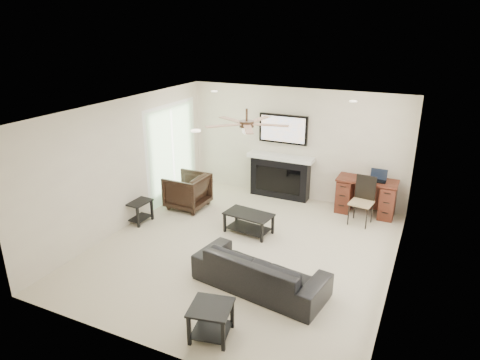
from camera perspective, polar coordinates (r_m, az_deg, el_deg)
The scene contains 10 objects.
room_shell at distance 7.06m, azimuth 2.17°, elevation 2.82°, with size 5.50×5.54×2.52m.
sofa at distance 6.57m, azimuth 2.67°, elevation -11.99°, with size 2.03×0.80×0.59m, color black.
armchair at distance 9.33m, azimuth -7.03°, elevation -1.47°, with size 0.80×0.82×0.75m, color black.
coffee_table at distance 8.21m, azimuth 1.16°, elevation -5.76°, with size 0.90×0.50×0.40m, color black.
end_table_near at distance 5.74m, azimuth -3.86°, elevation -18.27°, with size 0.52×0.52×0.45m, color black.
end_table_left at distance 8.90m, azimuth -13.58°, elevation -4.04°, with size 0.50×0.50×0.45m, color black.
fireplace_unit at distance 9.67m, azimuth 5.41°, elevation 3.03°, with size 1.52×0.34×1.91m, color black.
desk at distance 9.33m, azimuth 16.43°, elevation -2.14°, with size 1.22×0.56×0.76m, color #431C10.
desk_chair at distance 8.78m, azimuth 15.90°, elevation -2.75°, with size 0.42×0.44×0.97m, color black.
laptop at distance 9.12m, azimuth 17.95°, elevation 0.51°, with size 0.33×0.24×0.23m, color black.
Camera 1 is at (2.81, -6.14, 3.79)m, focal length 32.00 mm.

